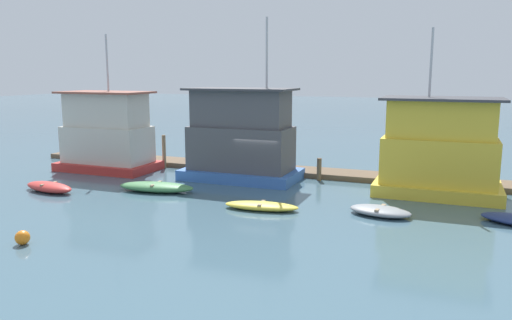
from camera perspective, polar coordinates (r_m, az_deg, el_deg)
name	(u,v)px	position (r m, az deg, el deg)	size (l,w,h in m)	color
ground_plane	(263,182)	(27.87, 0.76, -2.51)	(200.00, 200.00, 0.00)	#426070
dock_walkway	(279,170)	(30.50, 2.69, -1.14)	(33.80, 2.17, 0.30)	brown
houseboat_red	(107,135)	(32.28, -16.65, 2.78)	(5.99, 3.41, 8.28)	red
houseboat_blue	(241,139)	(28.20, -1.73, 2.46)	(6.57, 3.52, 8.94)	#3866B7
houseboat_yellow	(439,150)	(26.22, 20.19, 1.03)	(5.98, 3.76, 8.15)	gold
dinghy_red	(49,187)	(27.62, -22.58, -2.87)	(3.28, 1.60, 0.49)	red
dinghy_green	(156,187)	(26.05, -11.33, -3.04)	(4.16, 1.95, 0.49)	#47844C
dinghy_yellow	(261,206)	(22.22, 0.62, -5.27)	(3.45, 1.53, 0.35)	yellow
dinghy_grey	(380,211)	(22.01, 14.00, -5.66)	(2.82, 1.82, 0.39)	gray
mooring_post_far_left	(164,152)	(32.27, -10.47, 0.95)	(0.23, 0.23, 2.12)	#846B4C
mooring_post_far_right	(319,169)	(28.36, 7.23, -1.06)	(0.26, 0.26, 1.27)	brown
buoy_orange	(22,238)	(19.66, -25.13, -8.03)	(0.52, 0.52, 0.52)	orange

